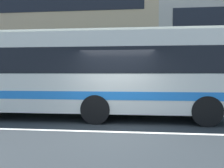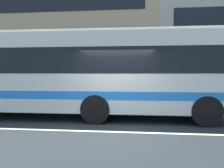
{
  "view_description": "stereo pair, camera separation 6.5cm",
  "coord_description": "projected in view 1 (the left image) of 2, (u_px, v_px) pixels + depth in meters",
  "views": [
    {
      "loc": [
        0.56,
        -6.29,
        1.73
      ],
      "look_at": [
        -0.26,
        1.82,
        1.33
      ],
      "focal_mm": 34.8,
      "sensor_mm": 36.0,
      "label": 1
    },
    {
      "loc": [
        0.63,
        -6.28,
        1.73
      ],
      "look_at": [
        -0.26,
        1.82,
        1.33
      ],
      "focal_mm": 34.8,
      "sensor_mm": 36.0,
      "label": 2
    }
  ],
  "objects": [
    {
      "name": "hedge_row_far",
      "position": [
        133.0,
        96.0,
        11.84
      ],
      "size": [
        19.24,
        1.1,
        0.93
      ],
      "primitive_type": "cube",
      "color": "#1C4C25",
      "rests_on": "ground_plane"
    },
    {
      "name": "lane_centre_line",
      "position": [
        114.0,
        132.0,
        6.39
      ],
      "size": [
        60.0,
        0.16,
        0.01
      ],
      "primitive_type": "cube",
      "color": "silver",
      "rests_on": "ground_plane"
    },
    {
      "name": "ground_plane",
      "position": [
        114.0,
        132.0,
        6.39
      ],
      "size": [
        160.0,
        160.0,
        0.0
      ],
      "primitive_type": "plane",
      "color": "#282D30"
    },
    {
      "name": "transit_bus",
      "position": [
        84.0,
        71.0,
        8.57
      ],
      "size": [
        10.64,
        2.72,
        3.27
      ],
      "color": "silver",
      "rests_on": "ground_plane"
    },
    {
      "name": "apartment_block_left",
      "position": [
        27.0,
        26.0,
        22.62
      ],
      "size": [
        25.84,
        11.87,
        13.23
      ],
      "color": "tan",
      "rests_on": "ground_plane"
    }
  ]
}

